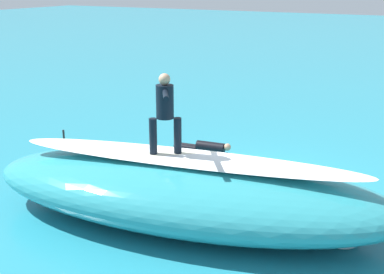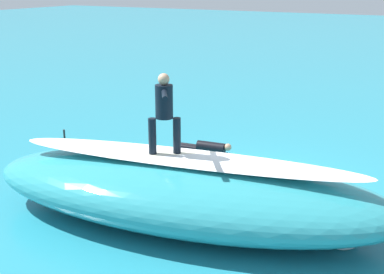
# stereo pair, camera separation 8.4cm
# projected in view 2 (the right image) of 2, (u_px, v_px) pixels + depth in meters

# --- Properties ---
(ground_plane) EXTENTS (120.00, 120.00, 0.00)m
(ground_plane) POSITION_uv_depth(u_px,v_px,m) (256.00, 185.00, 11.87)
(ground_plane) COLOR teal
(wave_crest) EXTENTS (8.62, 4.46, 1.30)m
(wave_crest) POSITION_uv_depth(u_px,v_px,m) (185.00, 191.00, 9.89)
(wave_crest) COLOR teal
(wave_crest) RESTS_ON ground_plane
(wave_foam_lip) EXTENTS (7.05, 2.31, 0.08)m
(wave_foam_lip) POSITION_uv_depth(u_px,v_px,m) (185.00, 158.00, 9.68)
(wave_foam_lip) COLOR white
(wave_foam_lip) RESTS_ON wave_crest
(surfboard_riding) EXTENTS (2.12, 1.65, 0.08)m
(surfboard_riding) POSITION_uv_depth(u_px,v_px,m) (165.00, 155.00, 9.81)
(surfboard_riding) COLOR #EAE5C6
(surfboard_riding) RESTS_ON wave_crest
(surfer_riding) EXTENTS (0.91, 1.27, 1.55)m
(surfer_riding) POSITION_uv_depth(u_px,v_px,m) (164.00, 108.00, 9.53)
(surfer_riding) COLOR black
(surfer_riding) RESTS_ON surfboard_riding
(surfboard_paddling) EXTENTS (2.08, 0.78, 0.07)m
(surfboard_paddling) POSITION_uv_depth(u_px,v_px,m) (211.00, 153.00, 13.92)
(surfboard_paddling) COLOR #33B2D1
(surfboard_paddling) RESTS_ON ground_plane
(surfer_paddling) EXTENTS (1.64, 0.44, 0.29)m
(surfer_paddling) POSITION_uv_depth(u_px,v_px,m) (207.00, 147.00, 13.92)
(surfer_paddling) COLOR black
(surfer_paddling) RESTS_ON surfboard_paddling
(buoy_marker) EXTENTS (0.52, 0.52, 0.88)m
(buoy_marker) POSITION_uv_depth(u_px,v_px,m) (66.00, 152.00, 13.26)
(buoy_marker) COLOR orange
(buoy_marker) RESTS_ON ground_plane
(foam_patch_near) EXTENTS (0.87, 1.05, 0.10)m
(foam_patch_near) POSITION_uv_depth(u_px,v_px,m) (102.00, 166.00, 12.92)
(foam_patch_near) COLOR white
(foam_patch_near) RESTS_ON ground_plane
(foam_patch_mid) EXTENTS (0.91, 0.88, 0.09)m
(foam_patch_mid) POSITION_uv_depth(u_px,v_px,m) (276.00, 210.00, 10.47)
(foam_patch_mid) COLOR white
(foam_patch_mid) RESTS_ON ground_plane
(foam_patch_far) EXTENTS (0.65, 0.67, 0.16)m
(foam_patch_far) POSITION_uv_depth(u_px,v_px,m) (344.00, 243.00, 9.09)
(foam_patch_far) COLOR white
(foam_patch_far) RESTS_ON ground_plane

